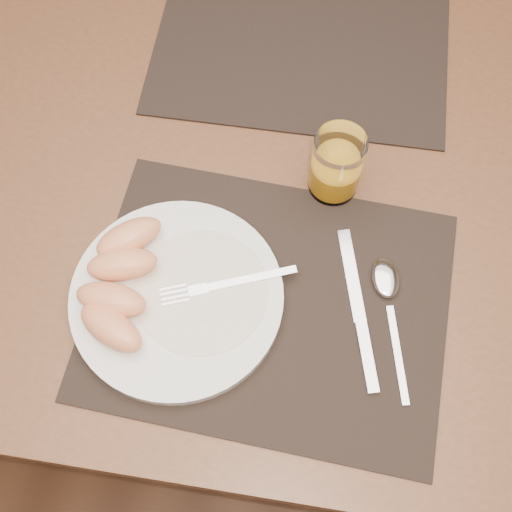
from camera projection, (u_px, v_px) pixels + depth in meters
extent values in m
plane|color=#55311D|center=(266.00, 325.00, 1.59)|extent=(5.00, 5.00, 0.00)
cube|color=brown|center=(272.00, 166.00, 0.93)|extent=(1.40, 0.90, 0.04)
cylinder|color=brown|center=(23.00, 83.00, 1.46)|extent=(0.06, 0.06, 0.71)
cube|color=black|center=(269.00, 304.00, 0.82)|extent=(0.47, 0.37, 0.00)
cube|color=black|center=(302.00, 40.00, 1.00)|extent=(0.45, 0.35, 0.00)
cylinder|color=white|center=(177.00, 297.00, 0.81)|extent=(0.27, 0.27, 0.02)
cylinder|color=white|center=(201.00, 291.00, 0.80)|extent=(0.17, 0.17, 0.00)
cube|color=silver|center=(252.00, 278.00, 0.81)|extent=(0.11, 0.05, 0.00)
cube|color=silver|center=(198.00, 290.00, 0.80)|extent=(0.03, 0.02, 0.00)
cube|color=silver|center=(174.00, 295.00, 0.80)|extent=(0.04, 0.03, 0.00)
cube|color=silver|center=(352.00, 275.00, 0.83)|extent=(0.05, 0.13, 0.00)
cube|color=silver|center=(367.00, 357.00, 0.78)|extent=(0.04, 0.09, 0.01)
cube|color=silver|center=(397.00, 354.00, 0.79)|extent=(0.04, 0.12, 0.00)
ellipsoid|color=silver|center=(386.00, 278.00, 0.82)|extent=(0.05, 0.06, 0.01)
cylinder|color=white|center=(337.00, 165.00, 0.84)|extent=(0.07, 0.07, 0.10)
cylinder|color=#FFA315|center=(334.00, 175.00, 0.86)|extent=(0.06, 0.06, 0.04)
ellipsoid|color=#ED9560|center=(111.00, 328.00, 0.77)|extent=(0.10, 0.08, 0.04)
ellipsoid|color=#ED9560|center=(111.00, 299.00, 0.78)|extent=(0.09, 0.05, 0.04)
ellipsoid|color=#ED9560|center=(122.00, 264.00, 0.80)|extent=(0.10, 0.07, 0.04)
ellipsoid|color=#ED9560|center=(129.00, 237.00, 0.82)|extent=(0.10, 0.09, 0.04)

